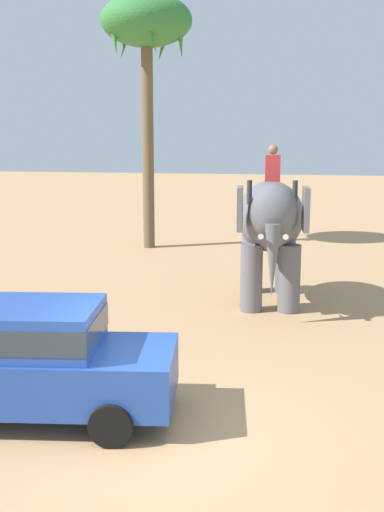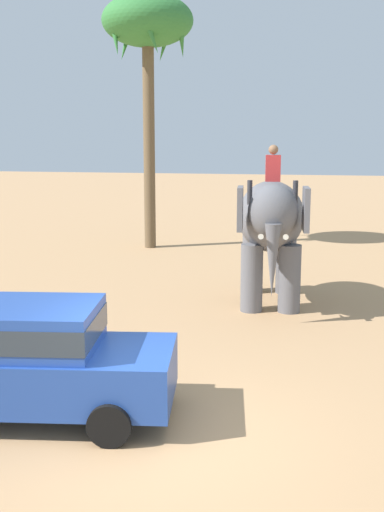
{
  "view_description": "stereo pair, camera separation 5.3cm",
  "coord_description": "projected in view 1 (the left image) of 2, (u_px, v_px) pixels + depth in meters",
  "views": [
    {
      "loc": [
        2.05,
        -7.92,
        4.1
      ],
      "look_at": [
        -0.47,
        4.98,
        1.6
      ],
      "focal_mm": 44.79,
      "sensor_mm": 36.0,
      "label": 1
    },
    {
      "loc": [
        2.1,
        -7.91,
        4.1
      ],
      "look_at": [
        -0.47,
        4.98,
        1.6
      ],
      "focal_mm": 44.79,
      "sensor_mm": 36.0,
      "label": 2
    }
  ],
  "objects": [
    {
      "name": "car_sedan_foreground",
      "position": [
        31.0,
        357.0,
        9.27
      ],
      "size": [
        4.3,
        2.3,
        1.7
      ],
      "color": "#23479E",
      "rests_on": "ground"
    },
    {
      "name": "ground_plane",
      "position": [
        156.0,
        437.0,
        8.79
      ],
      "size": [
        120.0,
        120.0,
        0.0
      ],
      "primitive_type": "plane",
      "color": "tan"
    },
    {
      "name": "elephant_with_mahout",
      "position": [
        271.0,
        224.0,
        15.38
      ],
      "size": [
        1.91,
        3.95,
        3.88
      ],
      "color": "slate",
      "rests_on": "ground"
    },
    {
      "name": "palm_tree_left_of_road",
      "position": [
        146.0,
        29.0,
        22.23
      ],
      "size": [
        3.2,
        3.2,
        8.92
      ],
      "color": "brown",
      "rests_on": "ground"
    }
  ]
}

